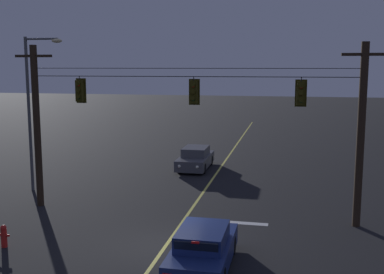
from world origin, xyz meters
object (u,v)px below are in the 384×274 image
(traffic_light_left_inner, at_px, (194,92))
(car_oncoming_lead, at_px, (195,159))
(street_lamp_corner, at_px, (34,100))
(fire_hydrant, at_px, (4,235))
(traffic_light_centre, at_px, (301,93))
(car_waiting_near_lane, at_px, (203,249))
(traffic_light_leftmost, at_px, (80,91))

(traffic_light_left_inner, xyz_separation_m, car_oncoming_lead, (-1.86, 9.61, -4.84))
(traffic_light_left_inner, xyz_separation_m, street_lamp_corner, (-9.01, 2.50, -0.64))
(fire_hydrant, bearing_deg, street_lamp_corner, 111.36)
(traffic_light_left_inner, height_order, traffic_light_centre, same)
(car_oncoming_lead, bearing_deg, traffic_light_left_inner, -79.06)
(traffic_light_left_inner, xyz_separation_m, traffic_light_centre, (4.49, 0.00, 0.00))
(traffic_light_left_inner, bearing_deg, car_waiting_near_lane, -75.12)
(traffic_light_leftmost, xyz_separation_m, car_oncoming_lead, (3.39, 9.61, -4.84))
(traffic_light_leftmost, distance_m, car_waiting_near_lane, 9.80)
(traffic_light_centre, distance_m, car_oncoming_lead, 12.49)
(traffic_light_leftmost, distance_m, traffic_light_left_inner, 5.25)
(car_oncoming_lead, distance_m, street_lamp_corner, 10.93)
(traffic_light_leftmost, bearing_deg, car_oncoming_lead, 70.54)
(car_oncoming_lead, height_order, fire_hydrant, car_oncoming_lead)
(car_oncoming_lead, relative_size, fire_hydrant, 5.26)
(traffic_light_centre, bearing_deg, car_oncoming_lead, 123.43)
(car_waiting_near_lane, bearing_deg, traffic_light_left_inner, 104.88)
(traffic_light_leftmost, height_order, street_lamp_corner, street_lamp_corner)
(traffic_light_centre, relative_size, car_waiting_near_lane, 0.28)
(street_lamp_corner, bearing_deg, traffic_light_centre, -10.48)
(traffic_light_leftmost, bearing_deg, car_waiting_near_lane, -38.59)
(traffic_light_left_inner, height_order, fire_hydrant, traffic_light_left_inner)
(car_waiting_near_lane, relative_size, fire_hydrant, 5.15)
(car_waiting_near_lane, relative_size, car_oncoming_lead, 0.98)
(traffic_light_leftmost, height_order, car_waiting_near_lane, traffic_light_leftmost)
(traffic_light_leftmost, xyz_separation_m, traffic_light_left_inner, (5.25, 0.00, 0.00))
(car_waiting_near_lane, bearing_deg, traffic_light_leftmost, 141.41)
(traffic_light_leftmost, height_order, traffic_light_centre, same)
(car_oncoming_lead, bearing_deg, car_waiting_near_lane, -77.64)
(traffic_light_leftmost, distance_m, street_lamp_corner, 4.56)
(traffic_light_centre, relative_size, fire_hydrant, 1.45)
(traffic_light_leftmost, xyz_separation_m, car_waiting_near_lane, (6.66, -5.32, -4.84))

